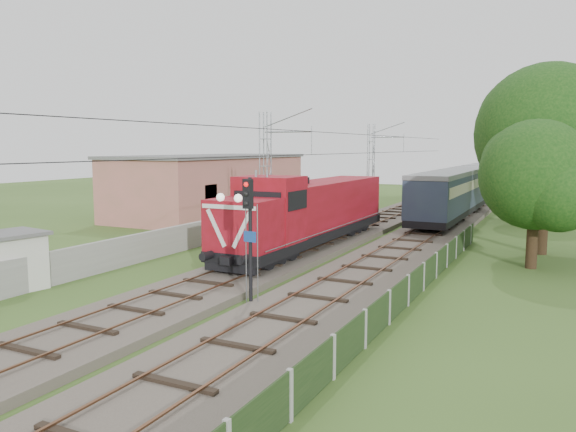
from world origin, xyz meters
The scene contains 14 objects.
ground centered at (0.00, 0.00, 0.00)m, with size 140.00×140.00×0.00m, color #395520.
track_main centered at (0.00, 7.00, 0.18)m, with size 4.20×70.00×0.45m.
track_side centered at (5.00, 20.00, 0.18)m, with size 4.20×80.00×0.45m.
catenary centered at (-2.95, 12.00, 4.05)m, with size 3.31×70.00×8.00m.
boundary_wall centered at (-6.50, 12.00, 0.75)m, with size 0.25×40.00×1.50m, color #9E9E99.
station_building centered at (-15.00, 24.00, 2.63)m, with size 8.40×20.40×5.22m.
fence centered at (8.00, 3.00, 0.60)m, with size 0.12×32.00×1.20m.
locomotive centered at (0.00, 11.68, 2.26)m, with size 3.04×17.35×4.41m.
coach_rake centered at (5.00, 63.05, 2.48)m, with size 2.98×88.92×3.44m.
signal_post centered at (2.93, -0.06, 3.34)m, with size 0.54×0.42×4.86m.
relay_hut centered at (-7.40, -1.93, 1.23)m, with size 2.70×2.70×2.44m.
tree_a centered at (11.82, 12.21, 4.54)m, with size 5.62×5.35×7.28m.
tree_b centered at (12.13, 16.46, 6.53)m, with size 8.08×7.69×10.47m.
tree_c centered at (10.09, 29.08, 4.92)m, with size 6.08×5.79×7.89m.
Camera 1 is at (13.11, -17.36, 5.94)m, focal length 35.00 mm.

